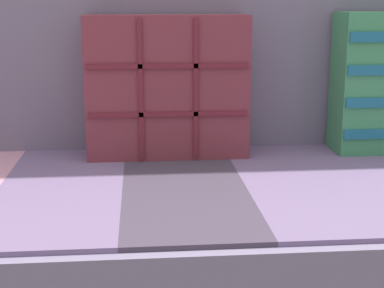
{
  "coord_description": "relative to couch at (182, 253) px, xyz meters",
  "views": [
    {
      "loc": [
        -0.1,
        -1.21,
        0.79
      ],
      "look_at": [
        0.02,
        0.04,
        0.48
      ],
      "focal_mm": 55.0,
      "sensor_mm": 36.0,
      "label": 1
    }
  ],
  "objects": [
    {
      "name": "sofa_backrest",
      "position": [
        -0.0,
        0.36,
        0.45
      ],
      "size": [
        2.02,
        0.14,
        0.52
      ],
      "color": "slate",
      "rests_on": "couch"
    },
    {
      "name": "couch",
      "position": [
        0.0,
        0.0,
        0.0
      ],
      "size": [
        2.06,
        0.86,
        0.38
      ],
      "color": "gray",
      "rests_on": "ground_plane"
    },
    {
      "name": "throw_pillow_quilted",
      "position": [
        -0.02,
        0.21,
        0.38
      ],
      "size": [
        0.42,
        0.14,
        0.37
      ],
      "color": "brown",
      "rests_on": "couch"
    }
  ]
}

